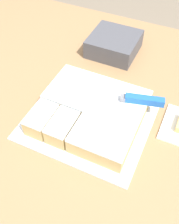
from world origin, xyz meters
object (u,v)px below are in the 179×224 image
Objects in this scene: cake at (91,112)px; storage_box at (114,44)px; knife at (136,100)px; cake_board at (89,119)px.

storage_box is (-0.06, 0.36, 0.00)m from cake.
storage_box is (-0.18, 0.29, -0.04)m from knife.
knife is at bearing -58.01° from storage_box.
knife is (0.12, 0.07, 0.07)m from cake_board.
knife reaches higher than cake.
cake_board is at bearing -139.44° from cake.
cake is 1.69× the size of storage_box.
cake_board is 2.04× the size of storage_box.
knife reaches higher than storage_box.
cake is at bearing 40.56° from cake_board.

